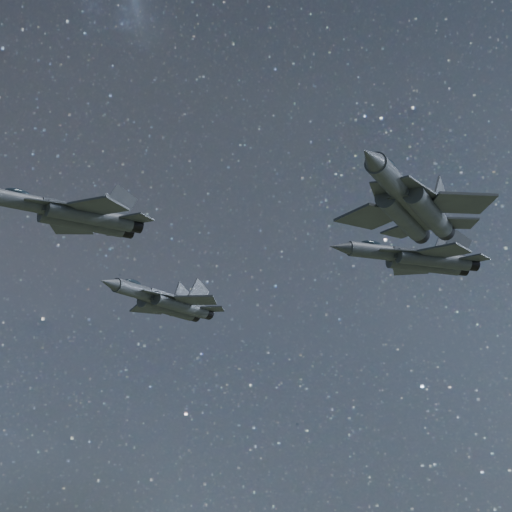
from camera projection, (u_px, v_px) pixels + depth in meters
jet_lead at (72, 214)px, 77.53m from camera, size 17.02×11.91×4.29m
jet_left at (166, 302)px, 97.54m from camera, size 18.03×12.23×4.53m
jet_right at (410, 204)px, 70.23m from camera, size 19.50×12.77×5.03m
jet_slot at (417, 258)px, 91.15m from camera, size 17.83×11.93×4.51m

